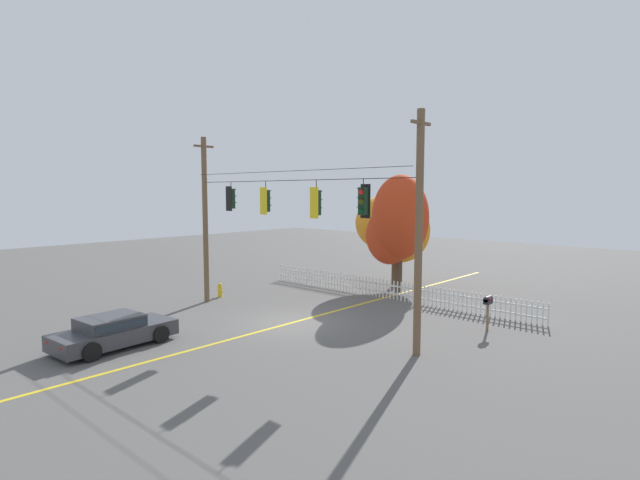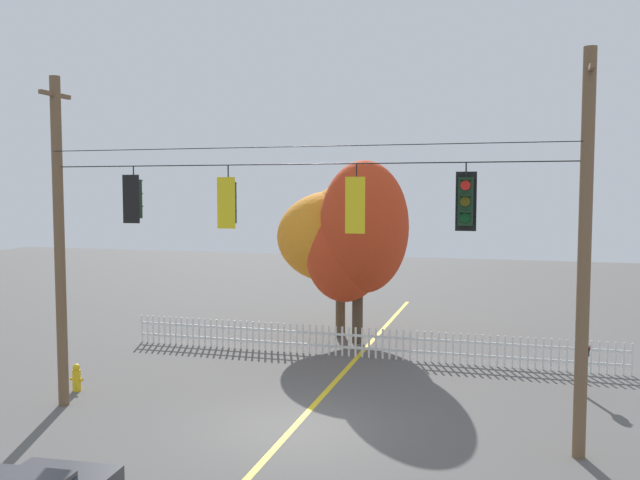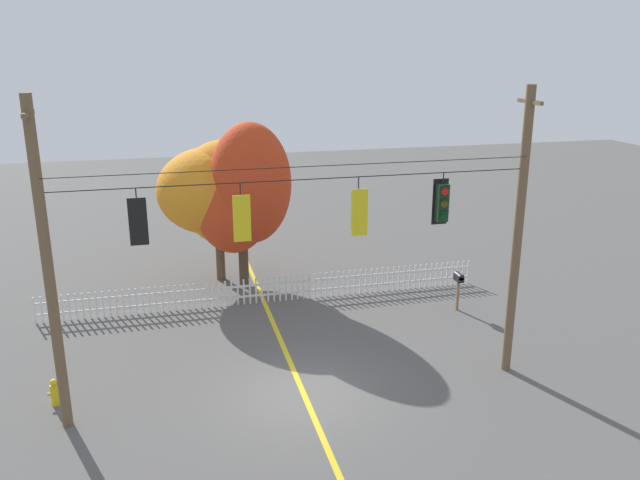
% 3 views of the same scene
% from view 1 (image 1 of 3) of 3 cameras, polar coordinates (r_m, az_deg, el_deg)
% --- Properties ---
extents(ground, '(80.00, 80.00, 0.00)m').
position_cam_1_polar(ground, '(21.24, -3.33, -9.52)').
color(ground, '#565451').
extents(lane_centerline_stripe, '(0.16, 36.00, 0.01)m').
position_cam_1_polar(lane_centerline_stripe, '(21.24, -3.33, -9.51)').
color(lane_centerline_stripe, gold).
rests_on(lane_centerline_stripe, ground).
extents(signal_support_span, '(12.46, 1.10, 8.20)m').
position_cam_1_polar(signal_support_span, '(20.55, -3.40, 1.84)').
color(signal_support_span, brown).
rests_on(signal_support_span, ground).
extents(traffic_signal_eastbound_side, '(0.43, 0.38, 1.35)m').
position_cam_1_polar(traffic_signal_eastbound_side, '(23.53, -10.21, 4.72)').
color(traffic_signal_eastbound_side, black).
extents(traffic_signal_westbound_side, '(0.43, 0.38, 1.44)m').
position_cam_1_polar(traffic_signal_westbound_side, '(21.64, -6.28, 4.51)').
color(traffic_signal_westbound_side, black).
extents(traffic_signal_northbound_primary, '(0.43, 0.38, 1.51)m').
position_cam_1_polar(traffic_signal_northbound_primary, '(19.49, -0.44, 4.33)').
color(traffic_signal_northbound_primary, black).
extents(traffic_signal_southbound_primary, '(0.43, 0.38, 1.43)m').
position_cam_1_polar(traffic_signal_southbound_primary, '(18.00, 5.02, 4.49)').
color(traffic_signal_southbound_primary, black).
extents(white_picket_fence, '(16.15, 0.06, 0.97)m').
position_cam_1_polar(white_picket_fence, '(26.10, 7.69, -5.62)').
color(white_picket_fence, white).
rests_on(white_picket_fence, ground).
extents(autumn_maple_near_fence, '(4.36, 4.01, 5.67)m').
position_cam_1_polar(autumn_maple_near_fence, '(28.79, 8.76, 1.88)').
color(autumn_maple_near_fence, brown).
rests_on(autumn_maple_near_fence, ground).
extents(autumn_maple_mid, '(3.62, 3.05, 6.46)m').
position_cam_1_polar(autumn_maple_mid, '(27.31, 8.81, 1.93)').
color(autumn_maple_mid, '#473828').
rests_on(autumn_maple_mid, ground).
extents(parked_car, '(2.17, 4.29, 1.15)m').
position_cam_1_polar(parked_car, '(19.35, -22.72, -9.59)').
color(parked_car, '#38383D').
rests_on(parked_car, ground).
extents(fire_hydrant, '(0.38, 0.22, 0.74)m').
position_cam_1_polar(fire_hydrant, '(26.73, -11.44, -5.68)').
color(fire_hydrant, gold).
rests_on(fire_hydrant, ground).
extents(roadside_mailbox, '(0.25, 0.44, 1.41)m').
position_cam_1_polar(roadside_mailbox, '(20.83, 18.77, -6.85)').
color(roadside_mailbox, brown).
rests_on(roadside_mailbox, ground).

